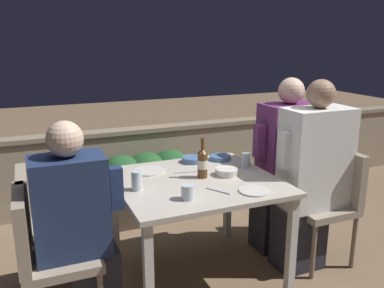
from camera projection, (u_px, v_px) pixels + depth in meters
ground_plane at (196, 275)px, 2.81m from camera, size 16.00×16.00×0.00m
parapet_wall at (139, 165)px, 3.99m from camera, size 9.00×0.18×0.75m
dining_table at (196, 191)px, 2.65m from camera, size 1.02×0.95×0.70m
planter_hedge at (148, 182)px, 3.62m from camera, size 0.82×0.47×0.61m
chair_left_near at (43, 248)px, 2.16m from camera, size 0.41×0.41×0.83m
person_navy_jumper at (78, 226)px, 2.21m from camera, size 0.48×0.26×1.18m
chair_left_far at (42, 221)px, 2.48m from camera, size 0.41×0.41×0.83m
chair_right_near at (330, 194)px, 2.90m from camera, size 0.41×0.41×0.83m
person_white_polo at (311, 177)px, 2.79m from camera, size 0.52×0.26×1.33m
chair_right_far at (302, 181)px, 3.17m from camera, size 0.41×0.41×0.83m
person_purple_stripe at (283, 165)px, 3.06m from camera, size 0.49×0.26×1.32m
beer_bottle at (203, 163)px, 2.64m from camera, size 0.07×0.07×0.27m
plate_0 at (255, 191)px, 2.42m from camera, size 0.19×0.19×0.01m
plate_1 at (149, 171)px, 2.79m from camera, size 0.22×0.22×0.01m
bowl_0 at (192, 159)px, 2.99m from camera, size 0.16×0.16×0.04m
bowl_1 at (227, 171)px, 2.71m from camera, size 0.15×0.15×0.05m
bowl_2 at (220, 157)px, 3.05m from camera, size 0.16×0.16×0.03m
glass_cup_0 at (137, 181)px, 2.44m from camera, size 0.07×0.07×0.12m
glass_cup_1 at (246, 160)px, 2.86m from camera, size 0.06×0.06×0.11m
glass_cup_2 at (188, 192)px, 2.30m from camera, size 0.08×0.08×0.09m
fork_0 at (219, 191)px, 2.43m from camera, size 0.10×0.16×0.01m
fork_1 at (187, 172)px, 2.77m from camera, size 0.17×0.05×0.01m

